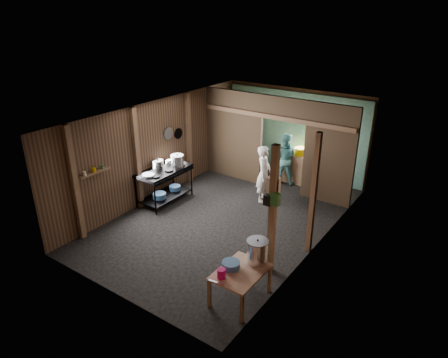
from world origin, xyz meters
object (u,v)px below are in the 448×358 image
Objects in this scene: stove_pot_large at (177,161)px; stock_pot at (257,252)px; cook at (264,174)px; gas_range at (165,185)px; pink_bucket at (221,274)px; prep_table at (240,285)px; yellow_tub at (301,151)px.

stove_pot_large is 4.19m from stock_pot.
stove_pot_large is 0.23× the size of cook.
gas_range is at bearing -115.78° from stove_pot_large.
cook reaches higher than pink_bucket.
prep_table is 0.54m from pink_bucket.
stove_pot_large is 2.27m from cook.
pink_bucket reaches higher than prep_table.
cook reaches higher than stock_pot.
yellow_tub is (2.18, 2.81, -0.10)m from stove_pot_large.
yellow_tub is at bearing 52.15° from stove_pot_large.
cook is at bearing 35.92° from gas_range.
yellow_tub reaches higher than gas_range.
cook reaches higher than stove_pot_large.
pink_bucket is 0.11× the size of cook.
cook is (2.09, 1.51, 0.30)m from gas_range.
pink_bucket is at bearing -34.84° from gas_range.
prep_table is (3.71, -2.13, -0.16)m from gas_range.
gas_range is at bearing 109.38° from cook.
prep_table is 0.66× the size of cook.
stock_pot reaches higher than prep_table.
cook is (-1.71, 3.24, -0.04)m from stock_pot.
gas_range is 1.01× the size of cook.
pink_bucket is (-0.17, -0.34, 0.38)m from prep_table.
stock_pot reaches higher than gas_range.
prep_table is 5.50m from yellow_tub.
stove_pot_large is 0.74× the size of stock_pot.
stove_pot_large reaches higher than prep_table.
pink_bucket is 5.76m from yellow_tub.
gas_range reaches higher than pink_bucket.
stock_pot is 0.79m from pink_bucket.
gas_range is 4.19m from stock_pot.
yellow_tub is 0.24× the size of cook.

